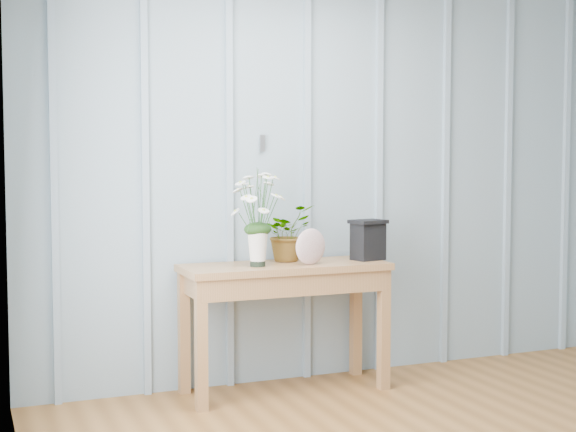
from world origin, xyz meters
name	(u,v)px	position (x,y,z in m)	size (l,w,h in m)	color
room_shell	(469,23)	(0.00, 0.92, 1.99)	(4.00, 4.50, 2.50)	#899FAC
sideboard	(285,283)	(-0.49, 1.99, 0.64)	(1.20, 0.45, 0.75)	olive
daisy_vase	(258,206)	(-0.68, 1.94, 1.09)	(0.38, 0.29, 0.54)	black
spider_plant	(287,233)	(-0.43, 2.11, 0.92)	(0.30, 0.26, 0.33)	#143411
felt_disc_vessel	(311,247)	(-0.38, 1.89, 0.85)	(0.21, 0.06, 0.21)	#935665
carved_box	(368,239)	(0.04, 1.97, 0.87)	(0.23, 0.19, 0.24)	black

